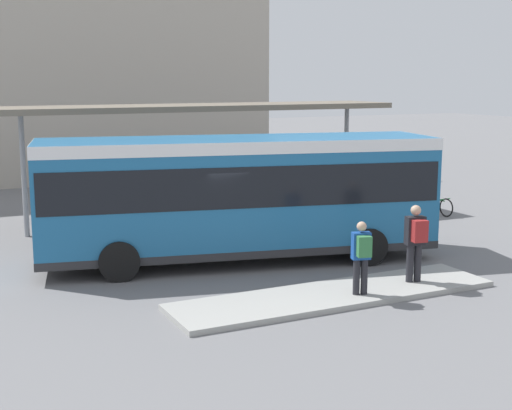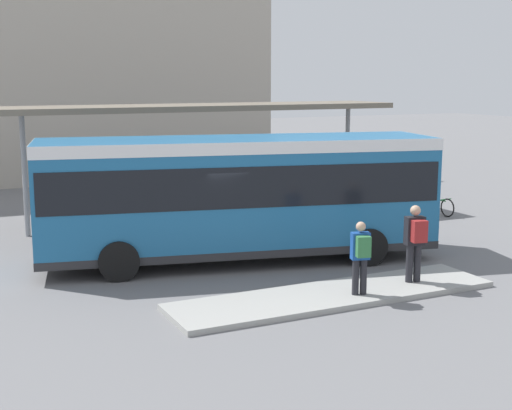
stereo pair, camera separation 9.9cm
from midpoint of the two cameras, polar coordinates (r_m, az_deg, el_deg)
name	(u,v)px [view 1 (the left image)]	position (r m, az deg, el deg)	size (l,w,h in m)	color
ground_plane	(239,261)	(18.75, -1.54, -4.49)	(120.00, 120.00, 0.00)	slate
curb_island	(335,295)	(15.77, 6.14, -7.16)	(7.46, 1.80, 0.12)	#9E9E99
city_bus	(239,190)	(18.37, -1.54, 1.20)	(10.43, 4.68, 3.22)	#1E6093
pedestrian_waiting	(362,253)	(15.39, 8.26, -3.85)	(0.44, 0.48, 1.60)	#232328
pedestrian_companion	(416,238)	(16.55, 12.49, -2.63)	(0.47, 0.52, 1.78)	#232328
bicycle_green	(437,205)	(25.74, 14.20, -0.02)	(0.48, 1.52, 0.66)	black
bicycle_black	(415,202)	(26.25, 12.47, 0.26)	(0.48, 1.56, 0.68)	black
bicycle_red	(400,198)	(26.95, 11.32, 0.58)	(0.48, 1.61, 0.70)	black
station_shelter	(201,109)	(23.66, -4.55, 7.67)	(13.42, 2.65, 3.87)	#706656
potted_planter_near_shelter	(318,202)	(23.55, 4.90, 0.28)	(0.88, 0.88, 1.37)	slate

